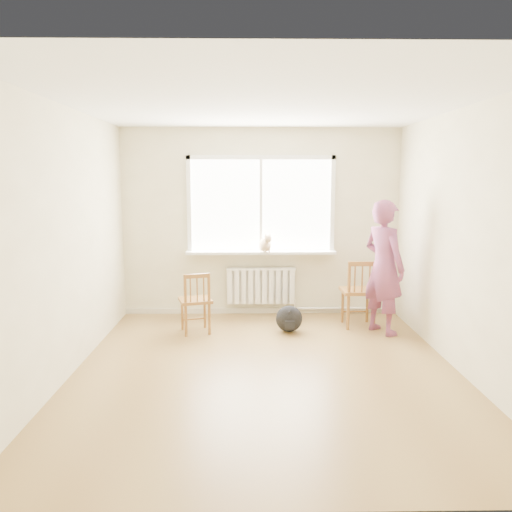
{
  "coord_description": "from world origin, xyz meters",
  "views": [
    {
      "loc": [
        -0.19,
        -4.97,
        1.99
      ],
      "look_at": [
        -0.09,
        1.2,
        1.02
      ],
      "focal_mm": 35.0,
      "sensor_mm": 36.0,
      "label": 1
    }
  ],
  "objects_px": {
    "person": "(384,267)",
    "backpack": "(289,319)",
    "chair_left": "(196,303)",
    "cat": "(265,244)",
    "chair_right": "(359,293)"
  },
  "relations": [
    {
      "from": "chair_right",
      "to": "person",
      "type": "distance_m",
      "value": 0.53
    },
    {
      "from": "chair_left",
      "to": "chair_right",
      "type": "relative_size",
      "value": 0.87
    },
    {
      "from": "person",
      "to": "backpack",
      "type": "xyz_separation_m",
      "value": [
        -1.2,
        0.05,
        -0.69
      ]
    },
    {
      "from": "cat",
      "to": "backpack",
      "type": "relative_size",
      "value": 1.16
    },
    {
      "from": "chair_left",
      "to": "chair_right",
      "type": "distance_m",
      "value": 2.18
    },
    {
      "from": "chair_left",
      "to": "chair_right",
      "type": "bearing_deg",
      "value": 170.05
    },
    {
      "from": "person",
      "to": "backpack",
      "type": "height_order",
      "value": "person"
    },
    {
      "from": "chair_left",
      "to": "person",
      "type": "bearing_deg",
      "value": 163.66
    },
    {
      "from": "chair_left",
      "to": "person",
      "type": "relative_size",
      "value": 0.47
    },
    {
      "from": "chair_left",
      "to": "backpack",
      "type": "relative_size",
      "value": 2.31
    },
    {
      "from": "cat",
      "to": "chair_left",
      "type": "bearing_deg",
      "value": -155.34
    },
    {
      "from": "person",
      "to": "cat",
      "type": "bearing_deg",
      "value": 31.34
    },
    {
      "from": "chair_left",
      "to": "backpack",
      "type": "distance_m",
      "value": 1.23
    },
    {
      "from": "person",
      "to": "cat",
      "type": "xyz_separation_m",
      "value": [
        -1.49,
        0.78,
        0.2
      ]
    },
    {
      "from": "person",
      "to": "chair_left",
      "type": "bearing_deg",
      "value": 58.63
    }
  ]
}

